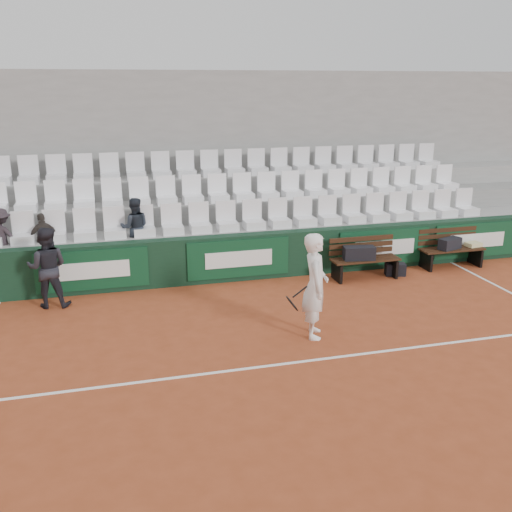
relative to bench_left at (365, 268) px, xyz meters
The scene contains 22 objects.
ground 4.20m from the bench_left, 126.82° to the right, with size 80.00×80.00×0.00m, color #9A4222.
court_baseline 4.20m from the bench_left, 126.82° to the right, with size 18.00×0.06×0.01m, color white.
back_barrier 2.54m from the bench_left, 165.47° to the left, with size 18.00×0.34×1.00m.
grandstand_tier_front 2.83m from the bench_left, 153.24° to the left, with size 18.00×0.95×1.00m, color #989795.
grandstand_tier_mid 3.39m from the bench_left, 138.58° to the left, with size 18.00×0.95×1.45m, color gray.
grandstand_tier_back 4.11m from the bench_left, 128.43° to the left, with size 18.00×0.95×1.90m, color gray.
grandstand_rear_wall 4.96m from the bench_left, 123.53° to the left, with size 18.00×0.30×4.40m, color gray.
seat_row_front 2.95m from the bench_left, 156.51° to the left, with size 11.90×0.44×0.63m, color white.
seat_row_mid 3.59m from the bench_left, 140.90° to the left, with size 11.90×0.44×0.63m, color white.
seat_row_back 4.39m from the bench_left, 130.03° to the left, with size 11.90×0.44×0.63m, color silver.
bench_left is the anchor object (origin of this frame).
bench_right 2.29m from the bench_left, ahead, with size 1.50×0.56×0.45m, color #341D0F.
sports_bag_left 0.41m from the bench_left, behind, with size 0.67×0.29×0.29m, color black.
sports_bag_right 2.22m from the bench_left, ahead, with size 0.55×0.25×0.25m, color black.
towel 2.87m from the bench_left, ahead, with size 0.34×0.25×0.09m, color beige.
sports_bag_ground 0.76m from the bench_left, ahead, with size 0.44×0.26×0.26m, color black.
water_bottle_near 1.00m from the bench_left, 165.29° to the left, with size 0.06×0.06×0.23m, color silver.
water_bottle_far 0.78m from the bench_left, ahead, with size 0.07×0.07×0.26m, color silver.
tennis_player 3.33m from the bench_left, 130.16° to the right, with size 0.79×0.74×1.79m.
ball_kid 6.53m from the bench_left, behind, with size 0.75×0.59×1.55m, color black.
spectator_b 6.85m from the bench_left, behind, with size 0.61×0.25×1.04m, color #302B26.
spectator_c 5.13m from the bench_left, 166.61° to the left, with size 0.61×0.48×1.26m, color #1D232C.
Camera 1 is at (-2.80, -7.44, 4.11)m, focal length 40.00 mm.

